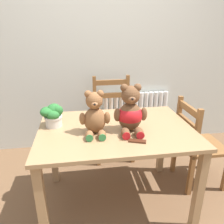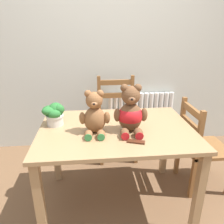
{
  "view_description": "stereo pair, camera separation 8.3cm",
  "coord_description": "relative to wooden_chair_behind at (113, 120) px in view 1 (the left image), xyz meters",
  "views": [
    {
      "loc": [
        -0.28,
        -1.15,
        1.51
      ],
      "look_at": [
        -0.04,
        0.38,
        0.91
      ],
      "focal_mm": 35.0,
      "sensor_mm": 36.0,
      "label": 1
    },
    {
      "loc": [
        -0.19,
        -1.16,
        1.51
      ],
      "look_at": [
        -0.04,
        0.38,
        0.91
      ],
      "focal_mm": 35.0,
      "sensor_mm": 36.0,
      "label": 2
    }
  ],
  "objects": [
    {
      "name": "wooden_chair_behind",
      "position": [
        0.0,
        0.0,
        0.0
      ],
      "size": [
        0.45,
        0.41,
        0.98
      ],
      "rotation": [
        0.0,
        0.0,
        3.14
      ],
      "color": "brown",
      "rests_on": "ground_plane"
    },
    {
      "name": "wooden_chair_side",
      "position": [
        0.74,
        -0.67,
        -0.03
      ],
      "size": [
        0.41,
        0.41,
        0.88
      ],
      "rotation": [
        0.0,
        0.0,
        -1.57
      ],
      "color": "brown",
      "rests_on": "ground_plane"
    },
    {
      "name": "radiator",
      "position": [
        0.36,
        0.26,
        -0.14
      ],
      "size": [
        0.88,
        0.1,
        0.72
      ],
      "color": "white",
      "rests_on": "ground_plane"
    },
    {
      "name": "wall_back",
      "position": [
        -0.11,
        0.33,
        0.83
      ],
      "size": [
        8.0,
        0.04,
        2.6
      ],
      "primitive_type": "cube",
      "color": "silver",
      "rests_on": "ground_plane"
    },
    {
      "name": "chocolate_bar",
      "position": [
        0.0,
        -1.09,
        0.29
      ],
      "size": [
        0.13,
        0.08,
        0.01
      ],
      "primitive_type": "cube",
      "rotation": [
        0.0,
        0.0,
        -0.34
      ],
      "color": "#472314",
      "rests_on": "dining_table"
    },
    {
      "name": "dining_table",
      "position": [
        -0.11,
        -0.83,
        0.18
      ],
      "size": [
        1.24,
        0.87,
        0.75
      ],
      "color": "#9E7A51",
      "rests_on": "ground_plane"
    },
    {
      "name": "teddy_bear_right",
      "position": [
        -0.01,
        -0.9,
        0.44
      ],
      "size": [
        0.26,
        0.27,
        0.38
      ],
      "rotation": [
        0.0,
        0.0,
        3.07
      ],
      "color": "brown",
      "rests_on": "dining_table"
    },
    {
      "name": "teddy_bear_left",
      "position": [
        -0.28,
        -0.9,
        0.43
      ],
      "size": [
        0.24,
        0.24,
        0.34
      ],
      "rotation": [
        0.0,
        0.0,
        3.1
      ],
      "color": "brown",
      "rests_on": "dining_table"
    },
    {
      "name": "potted_plant",
      "position": [
        -0.61,
        -0.71,
        0.39
      ],
      "size": [
        0.19,
        0.17,
        0.18
      ],
      "color": "beige",
      "rests_on": "dining_table"
    }
  ]
}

